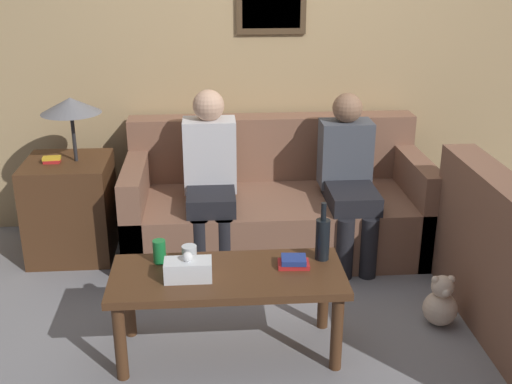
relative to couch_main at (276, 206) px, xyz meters
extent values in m
plane|color=gray|center=(0.00, -0.54, -0.29)|extent=(16.00, 16.00, 0.00)
cube|color=tan|center=(0.00, 0.47, 1.01)|extent=(9.00, 0.06, 2.60)
cube|color=brown|center=(0.00, -0.06, -0.09)|extent=(2.01, 0.91, 0.40)
cube|color=brown|center=(0.00, 0.29, 0.34)|extent=(2.01, 0.20, 0.45)
cube|color=brown|center=(-0.94, -0.06, 0.03)|extent=(0.14, 0.91, 0.65)
cube|color=brown|center=(0.94, -0.06, 0.03)|extent=(0.14, 0.91, 0.65)
cube|color=brown|center=(1.41, -0.53, 0.03)|extent=(0.91, 0.14, 0.65)
cube|color=#4C2D19|center=(-0.37, -1.25, 0.14)|extent=(1.17, 0.50, 0.04)
cylinder|color=#4C2D19|center=(-0.90, -1.44, -0.08)|extent=(0.06, 0.06, 0.41)
cylinder|color=#4C2D19|center=(0.15, -1.44, -0.08)|extent=(0.06, 0.06, 0.41)
cylinder|color=#4C2D19|center=(-0.90, -1.06, -0.08)|extent=(0.06, 0.06, 0.41)
cylinder|color=#4C2D19|center=(0.15, -1.06, -0.08)|extent=(0.06, 0.06, 0.41)
cube|color=#4C2D19|center=(-1.38, -0.03, 0.04)|extent=(0.54, 0.54, 0.66)
cylinder|color=#262628|center=(-1.31, -0.03, 0.54)|extent=(0.02, 0.02, 0.34)
cone|color=slate|center=(-1.31, -0.03, 0.74)|extent=(0.38, 0.38, 0.10)
cube|color=red|center=(-1.46, -0.06, 0.38)|extent=(0.10, 0.07, 0.02)
cube|color=gold|center=(-1.46, -0.06, 0.40)|extent=(0.12, 0.08, 0.02)
cylinder|color=black|center=(0.12, -1.13, 0.27)|extent=(0.07, 0.07, 0.22)
cylinder|color=black|center=(0.12, -1.13, 0.43)|extent=(0.03, 0.03, 0.09)
cylinder|color=silver|center=(-0.56, -1.11, 0.21)|extent=(0.08, 0.08, 0.09)
cube|color=red|center=(-0.04, -1.20, 0.17)|extent=(0.16, 0.11, 0.02)
cube|color=navy|center=(-0.04, -1.20, 0.20)|extent=(0.13, 0.12, 0.03)
cylinder|color=#197A38|center=(-0.71, -1.11, 0.22)|extent=(0.07, 0.07, 0.12)
cube|color=silver|center=(-0.56, -1.30, 0.21)|extent=(0.23, 0.12, 0.10)
sphere|color=white|center=(-0.56, -1.30, 0.28)|extent=(0.05, 0.05, 0.05)
cube|color=black|center=(-0.45, -0.27, 0.16)|extent=(0.31, 0.41, 0.14)
cylinder|color=black|center=(-0.52, -0.47, -0.09)|extent=(0.11, 0.11, 0.40)
cylinder|color=black|center=(-0.37, -0.47, -0.09)|extent=(0.11, 0.11, 0.40)
cube|color=silver|center=(-0.45, -0.06, 0.40)|extent=(0.34, 0.22, 0.48)
sphere|color=tan|center=(-0.45, -0.06, 0.73)|extent=(0.20, 0.20, 0.20)
cube|color=black|center=(0.46, -0.27, 0.16)|extent=(0.31, 0.48, 0.14)
cylinder|color=black|center=(0.38, -0.51, -0.09)|extent=(0.11, 0.11, 0.40)
cylinder|color=black|center=(0.54, -0.51, -0.09)|extent=(0.11, 0.11, 0.40)
cube|color=#474C56|center=(0.46, -0.04, 0.38)|extent=(0.34, 0.22, 0.44)
sphere|color=#8C664C|center=(0.46, -0.04, 0.69)|extent=(0.20, 0.20, 0.20)
sphere|color=beige|center=(0.80, -1.08, -0.20)|extent=(0.19, 0.19, 0.19)
sphere|color=beige|center=(0.80, -1.08, -0.06)|extent=(0.12, 0.12, 0.12)
sphere|color=beige|center=(0.76, -1.08, -0.01)|extent=(0.04, 0.04, 0.04)
sphere|color=beige|center=(0.85, -1.08, -0.01)|extent=(0.04, 0.04, 0.04)
sphere|color=#FFEAD1|center=(0.80, -1.13, -0.06)|extent=(0.05, 0.05, 0.05)
camera|label=1|loc=(-0.44, -4.08, 1.68)|focal=45.00mm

